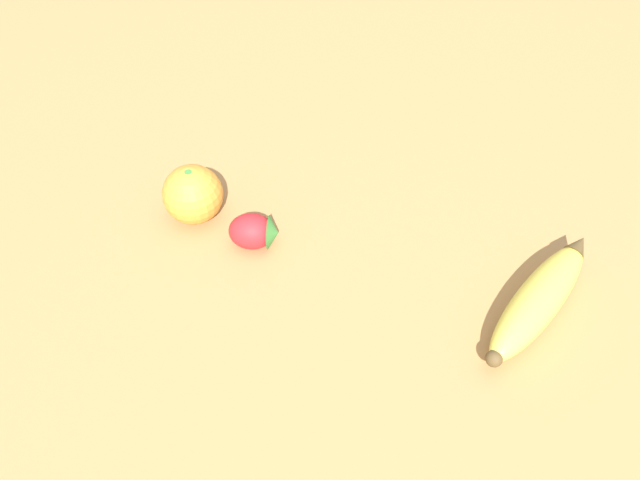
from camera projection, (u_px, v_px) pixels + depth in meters
name	position (u px, v px, depth m)	size (l,w,h in m)	color
ground_plane	(386.00, 310.00, 0.66)	(3.00, 3.00, 0.00)	#A87A47
banana	(539.00, 299.00, 0.64)	(0.16, 0.16, 0.04)	#DBCC4C
orange	(193.00, 194.00, 0.72)	(0.07, 0.07, 0.07)	orange
strawberry	(255.00, 231.00, 0.70)	(0.06, 0.05, 0.04)	red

